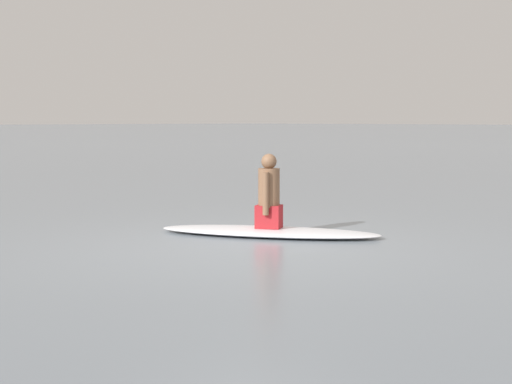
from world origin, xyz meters
TOP-DOWN VIEW (x-y plane):
  - ground_plane at (0.00, 0.00)m, footprint 400.00×400.00m
  - surfboard at (0.44, -0.85)m, footprint 2.75×2.02m
  - person_paddler at (0.44, -0.85)m, footprint 0.38×0.37m

SIDE VIEW (x-z plane):
  - ground_plane at x=0.00m, z-range 0.00..0.00m
  - surfboard at x=0.44m, z-range 0.00..0.09m
  - person_paddler at x=0.44m, z-range 0.05..0.94m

